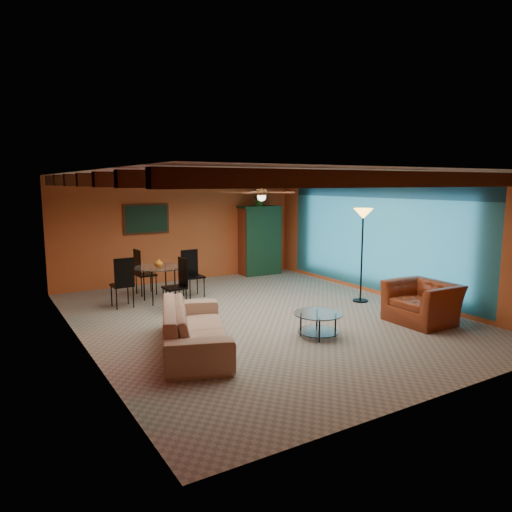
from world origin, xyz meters
TOP-DOWN VIEW (x-y plane):
  - room at (0.00, 0.11)m, footprint 6.52×8.01m
  - sofa at (-1.80, -0.97)m, footprint 1.71×2.58m
  - armchair at (2.33, -1.82)m, footprint 1.01×1.15m
  - coffee_table at (0.19, -1.49)m, footprint 0.94×0.94m
  - dining_table at (-1.27, 2.12)m, footprint 2.11×2.11m
  - armoire at (2.20, 3.70)m, footprint 1.08×0.58m
  - floor_lamp at (2.46, -0.09)m, footprint 0.45×0.45m
  - ceiling_fan at (0.00, 0.00)m, footprint 1.50×1.50m
  - painting at (-0.90, 3.96)m, footprint 1.05×0.03m
  - potted_plant at (2.20, 3.70)m, footprint 0.49×0.46m
  - vase at (-1.27, 2.12)m, footprint 0.20×0.20m

SIDE VIEW (x-z plane):
  - coffee_table at x=0.19m, z-range 0.00..0.41m
  - sofa at x=-1.80m, z-range 0.00..0.70m
  - armchair at x=2.33m, z-range 0.00..0.75m
  - dining_table at x=-1.27m, z-range 0.00..1.06m
  - armoire at x=2.20m, z-range 0.00..1.85m
  - floor_lamp at x=2.46m, z-range 0.00..2.01m
  - vase at x=-1.27m, z-range 1.06..1.24m
  - painting at x=-0.90m, z-range 1.32..1.97m
  - potted_plant at x=2.20m, z-range 1.85..2.29m
  - ceiling_fan at x=0.00m, z-range 2.14..2.58m
  - room at x=0.00m, z-range 1.01..3.72m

